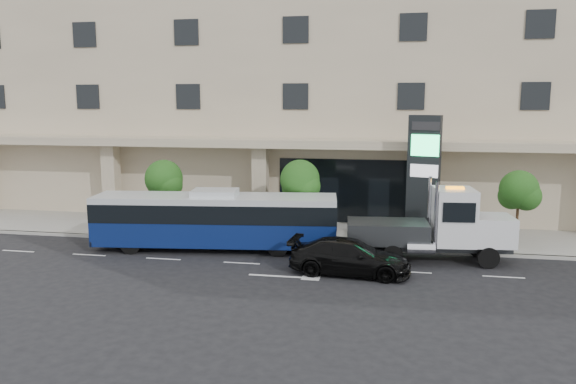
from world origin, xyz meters
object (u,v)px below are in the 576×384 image
at_px(tow_truck, 437,228).
at_px(city_bus, 215,219).
at_px(signage_pylon, 423,178).
at_px(black_sedan, 350,257).

bearing_deg(tow_truck, city_bus, 174.11).
distance_m(city_bus, signage_pylon, 11.40).
relative_size(tow_truck, black_sedan, 1.64).
height_order(black_sedan, signage_pylon, signage_pylon).
distance_m(tow_truck, black_sedan, 4.91).
bearing_deg(tow_truck, signage_pylon, 92.89).
height_order(city_bus, black_sedan, city_bus).
bearing_deg(signage_pylon, black_sedan, -101.53).
xyz_separation_m(city_bus, tow_truck, (11.19, -0.16, 0.04)).
xyz_separation_m(tow_truck, signage_pylon, (-0.51, 3.62, 1.95)).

